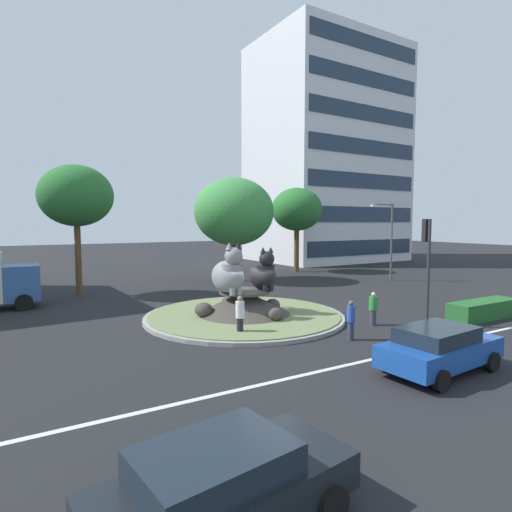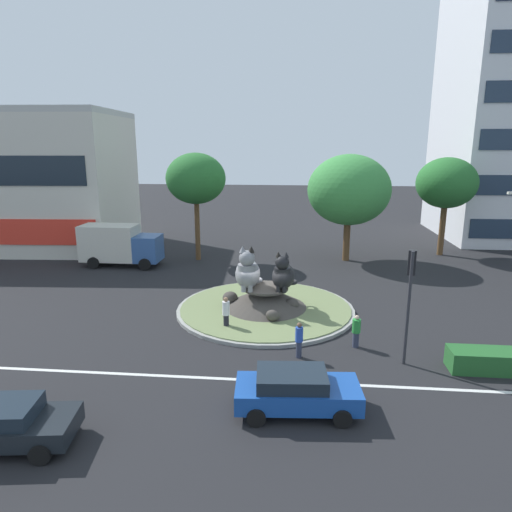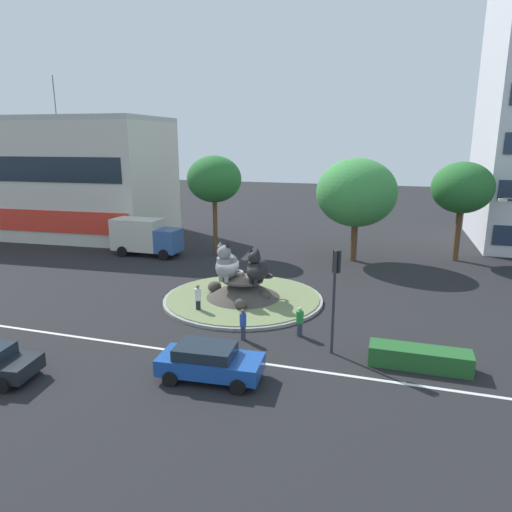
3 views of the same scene
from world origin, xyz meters
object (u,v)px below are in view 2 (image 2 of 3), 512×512
at_px(broadleaf_tree_behind_island, 349,190).
at_px(pedestrian_white_shirt, 226,313).
at_px(pedestrian_green_shirt, 356,331).
at_px(cat_statue_grey, 248,272).
at_px(parked_car_right, 296,390).
at_px(traffic_light_mast, 410,286).
at_px(cat_statue_black, 283,275).
at_px(second_tree_near_tower, 196,179).
at_px(pedestrian_blue_shirt, 299,339).
at_px(hatchback_near_shophouse, 3,424).
at_px(delivery_box_truck, 119,244).
at_px(third_tree_left, 447,183).
at_px(shophouse_block, 6,180).

relative_size(broadleaf_tree_behind_island, pedestrian_white_shirt, 4.86).
distance_m(broadleaf_tree_behind_island, pedestrian_green_shirt, 17.12).
bearing_deg(cat_statue_grey, parked_car_right, 13.41).
bearing_deg(traffic_light_mast, pedestrian_white_shirt, 82.37).
relative_size(cat_statue_black, broadleaf_tree_behind_island, 0.26).
bearing_deg(cat_statue_grey, second_tree_near_tower, -157.63).
bearing_deg(pedestrian_blue_shirt, hatchback_near_shophouse, -69.17).
bearing_deg(pedestrian_blue_shirt, delivery_box_truck, -152.52).
relative_size(cat_statue_grey, third_tree_left, 0.32).
bearing_deg(second_tree_near_tower, pedestrian_green_shirt, -54.94).
height_order(cat_statue_grey, traffic_light_mast, traffic_light_mast).
height_order(third_tree_left, hatchback_near_shophouse, third_tree_left).
bearing_deg(second_tree_near_tower, third_tree_left, 10.04).
bearing_deg(pedestrian_green_shirt, parked_car_right, 76.68).
height_order(broadleaf_tree_behind_island, second_tree_near_tower, second_tree_near_tower).
relative_size(parked_car_right, delivery_box_truck, 0.74).
bearing_deg(hatchback_near_shophouse, delivery_box_truck, 94.83).
bearing_deg(third_tree_left, parked_car_right, -116.01).
relative_size(cat_statue_black, parked_car_right, 0.50).
height_order(pedestrian_blue_shirt, delivery_box_truck, delivery_box_truck).
xyz_separation_m(cat_statue_grey, pedestrian_green_shirt, (5.49, -4.07, -1.49)).
distance_m(broadleaf_tree_behind_island, parked_car_right, 22.71).
bearing_deg(pedestrian_white_shirt, delivery_box_truck, 3.15).
distance_m(cat_statue_black, second_tree_near_tower, 14.18).
xyz_separation_m(cat_statue_grey, broadleaf_tree_behind_island, (6.59, 12.31, 3.35)).
height_order(shophouse_block, third_tree_left, shophouse_block).
bearing_deg(third_tree_left, pedestrian_white_shirt, -131.46).
height_order(cat_statue_black, parked_car_right, cat_statue_black).
bearing_deg(traffic_light_mast, delivery_box_truck, 63.18).
xyz_separation_m(pedestrian_blue_shirt, delivery_box_truck, (-13.82, 14.33, 0.82)).
relative_size(cat_statue_grey, broadleaf_tree_behind_island, 0.30).
distance_m(broadleaf_tree_behind_island, hatchback_near_shophouse, 28.19).
height_order(second_tree_near_tower, hatchback_near_shophouse, second_tree_near_tower).
xyz_separation_m(cat_statue_grey, delivery_box_truck, (-10.95, 8.94, -0.62)).
relative_size(pedestrian_green_shirt, parked_car_right, 0.35).
distance_m(cat_statue_black, broadleaf_tree_behind_island, 13.57).
bearing_deg(shophouse_block, pedestrian_white_shirt, -41.44).
distance_m(hatchback_near_shophouse, parked_car_right, 9.43).
height_order(cat_statue_grey, broadleaf_tree_behind_island, broadleaf_tree_behind_island).
xyz_separation_m(pedestrian_blue_shirt, pedestrian_white_shirt, (-3.68, 2.74, 0.05)).
bearing_deg(pedestrian_blue_shirt, cat_statue_grey, -168.45).
bearing_deg(cat_statue_grey, delivery_box_truck, -132.06).
bearing_deg(traffic_light_mast, shophouse_block, 67.74).
relative_size(third_tree_left, hatchback_near_shophouse, 1.83).
bearing_deg(second_tree_near_tower, pedestrian_white_shirt, -72.03).
distance_m(pedestrian_blue_shirt, hatchback_near_shophouse, 11.44).
bearing_deg(parked_car_right, shophouse_block, 132.78).
xyz_separation_m(pedestrian_white_shirt, parked_car_right, (3.59, -6.90, -0.12)).
relative_size(pedestrian_green_shirt, delivery_box_truck, 0.26).
xyz_separation_m(cat_statue_grey, shophouse_block, (-23.69, 15.18, 3.69)).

